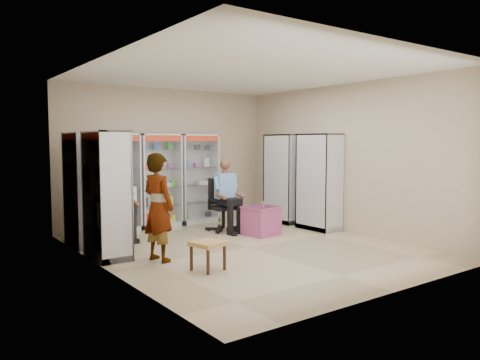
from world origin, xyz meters
TOP-DOWN VIEW (x-y plane):
  - floor at (0.00, 0.00)m, footprint 6.00×6.00m
  - room_shell at (0.00, 0.00)m, footprint 5.02×6.02m
  - cabinet_back_left at (-1.30, 2.73)m, footprint 0.90×0.50m
  - cabinet_back_mid at (-0.35, 2.73)m, footprint 0.90×0.50m
  - cabinet_back_right at (0.60, 2.73)m, footprint 0.90×0.50m
  - cabinet_right_far at (2.23, 1.60)m, footprint 0.90×0.50m
  - cabinet_right_near at (2.23, 0.50)m, footprint 0.90×0.50m
  - cabinet_left_far at (-2.23, 1.80)m, footprint 0.90×0.50m
  - cabinet_left_near at (-2.23, 0.70)m, footprint 0.90×0.50m
  - wooden_chair at (-1.55, 2.00)m, footprint 0.42×0.42m
  - seated_customer at (-1.55, 1.95)m, footprint 0.44×0.60m
  - office_chair at (0.50, 1.51)m, footprint 0.61×0.61m
  - seated_shopkeeper at (0.50, 1.46)m, footprint 0.47×0.64m
  - pink_trunk at (0.86, 0.72)m, footprint 0.66×0.64m
  - tea_glass at (0.90, 0.71)m, footprint 0.07×0.07m
  - woven_stool_a at (1.22, 1.29)m, footprint 0.45×0.45m
  - woven_stool_b at (-1.33, -0.83)m, footprint 0.50×0.50m
  - standing_man at (-1.66, 0.07)m, footprint 0.53×0.68m

SIDE VIEW (x-z plane):
  - floor at x=0.00m, z-range 0.00..0.00m
  - woven_stool_a at x=1.22m, z-range 0.00..0.36m
  - woven_stool_b at x=-1.33m, z-range 0.00..0.42m
  - pink_trunk at x=0.86m, z-range 0.00..0.57m
  - wooden_chair at x=-1.55m, z-range 0.00..0.94m
  - office_chair at x=0.50m, z-range 0.00..1.09m
  - tea_glass at x=0.90m, z-range 0.57..0.66m
  - seated_customer at x=-1.55m, z-range 0.00..1.34m
  - seated_shopkeeper at x=0.50m, z-range 0.00..1.38m
  - standing_man at x=-1.66m, z-range 0.00..1.66m
  - cabinet_back_left at x=-1.30m, z-range 0.00..2.00m
  - cabinet_back_mid at x=-0.35m, z-range 0.00..2.00m
  - cabinet_back_right at x=0.60m, z-range 0.00..2.00m
  - cabinet_right_far at x=2.23m, z-range 0.00..2.00m
  - cabinet_right_near at x=2.23m, z-range 0.00..2.00m
  - cabinet_left_far at x=-2.23m, z-range 0.00..2.00m
  - cabinet_left_near at x=-2.23m, z-range 0.00..2.00m
  - room_shell at x=0.00m, z-range 0.46..3.47m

